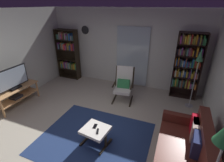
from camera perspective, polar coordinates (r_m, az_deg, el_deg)
The scene contains 16 objects.
ground_plane at distance 4.09m, azimuth -9.57°, elevation -16.93°, with size 7.02×7.02×0.00m, color #B4AB98.
wall_back at distance 5.88m, azimuth 4.21°, elevation 10.98°, with size 5.60×0.06×2.60m, color silver.
glass_door_panel at distance 5.80m, azimuth 6.85°, elevation 8.12°, with size 1.10×0.01×2.00m, color silver.
area_rug at distance 3.92m, azimuth -5.86°, elevation -18.69°, with size 2.35×1.94×0.01m, color navy.
tv_stand at distance 5.52m, azimuth -29.73°, elevation -3.92°, with size 0.44×1.29×0.53m.
television at distance 5.34m, azimuth -30.72°, elevation 0.58°, with size 0.20×0.94×0.61m.
bookshelf_near_tv at distance 6.68m, azimuth -14.68°, elevation 9.36°, with size 0.85×0.30×1.87m.
bookshelf_near_sofa at distance 5.44m, azimuth 24.28°, elevation 5.29°, with size 0.77×0.30×2.00m.
leather_sofa at distance 3.35m, azimuth 23.68°, elevation -23.28°, with size 0.84×1.95×0.86m.
lounge_armchair at distance 5.03m, azimuth 4.00°, elevation -0.75°, with size 0.64×0.72×1.02m.
ottoman at distance 3.60m, azimuth -5.63°, elevation -16.66°, with size 0.58×0.54×0.39m.
tv_remote at distance 3.48m, azimuth -4.91°, elevation -16.63°, with size 0.04×0.14×0.02m, color black.
cell_phone at distance 3.61m, azimuth -5.78°, elevation -15.02°, with size 0.07×0.14×0.01m, color black.
floor_lamp_by_sofa at distance 2.08m, azimuth 33.87°, elevation -17.26°, with size 0.23×0.23×1.72m.
floor_lamp_by_shelf at distance 4.89m, azimuth 27.34°, elevation 5.36°, with size 0.22×0.22×1.64m.
wall_clock at distance 6.29m, azimuth -9.11°, elevation 16.76°, with size 0.29×0.03×0.29m.
Camera 1 is at (1.71, -2.55, 2.70)m, focal length 26.88 mm.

